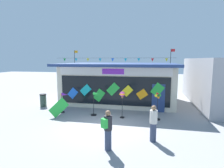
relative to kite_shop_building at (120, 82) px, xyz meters
name	(u,v)px	position (x,y,z in m)	size (l,w,h in m)	color
ground_plane	(103,127)	(0.15, -6.56, -1.72)	(80.00, 80.00, 0.00)	gray
kite_shop_building	(120,82)	(0.00, 0.00, 0.00)	(9.47, 6.88, 4.59)	beige
wind_spinner_far_left	(64,99)	(-3.19, -4.47, -0.74)	(0.73, 0.37, 1.41)	black
wind_spinner_left	(96,100)	(-0.84, -4.63, -0.66)	(0.64, 0.39, 1.59)	black
wind_spinner_center_left	(122,97)	(0.97, -4.77, -0.34)	(0.33, 0.33, 1.72)	black
wind_spinner_center_right	(158,103)	(3.15, -4.71, -0.62)	(0.40, 0.37, 1.74)	black
person_near_camera	(108,129)	(1.04, -9.05, -0.83)	(0.44, 0.47, 1.68)	#333D56
person_mid_plaza	(153,123)	(2.87, -7.84, -0.86)	(0.34, 0.34, 1.68)	#333D56
trash_bin	(43,100)	(-5.61, -3.23, -1.21)	(0.52, 0.52, 1.01)	#2D4238
display_kite_on_ground	(59,108)	(-3.02, -5.56, -1.07)	(0.66, 0.03, 1.20)	green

